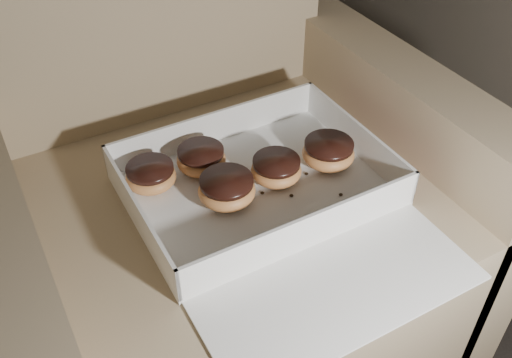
{
  "coord_description": "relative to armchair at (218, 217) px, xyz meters",
  "views": [
    {
      "loc": [
        0.5,
        -0.45,
        1.09
      ],
      "look_at": [
        0.86,
        0.22,
        0.44
      ],
      "focal_mm": 40.0,
      "sensor_mm": 36.0,
      "label": 1
    }
  ],
  "objects": [
    {
      "name": "bakery_box",
      "position": [
        0.04,
        -0.14,
        0.14
      ],
      "size": [
        0.44,
        0.51,
        0.07
      ],
      "rotation": [
        0.0,
        0.0,
        0.0
      ],
      "color": "white",
      "rests_on": "armchair"
    },
    {
      "name": "donut_e",
      "position": [
        -0.12,
        0.0,
        0.16
      ],
      "size": [
        0.09,
        0.09,
        0.04
      ],
      "color": "#D38C49",
      "rests_on": "bakery_box"
    },
    {
      "name": "crumb_a",
      "position": [
        0.13,
        -0.22,
        0.13
      ],
      "size": [
        0.01,
        0.01,
        0.0
      ],
      "primitive_type": "ellipsoid",
      "color": "black",
      "rests_on": "bakery_box"
    },
    {
      "name": "donut_d",
      "position": [
        0.19,
        -0.09,
        0.16
      ],
      "size": [
        0.1,
        0.1,
        0.05
      ],
      "color": "#D38C49",
      "rests_on": "bakery_box"
    },
    {
      "name": "donut_a",
      "position": [
        0.08,
        -0.09,
        0.16
      ],
      "size": [
        0.09,
        0.09,
        0.05
      ],
      "color": "#D38C49",
      "rests_on": "bakery_box"
    },
    {
      "name": "donut_b",
      "position": [
        -0.02,
        -0.1,
        0.16
      ],
      "size": [
        0.1,
        0.1,
        0.05
      ],
      "color": "#D38C49",
      "rests_on": "bakery_box"
    },
    {
      "name": "crumb_c",
      "position": [
        0.14,
        -0.1,
        0.13
      ],
      "size": [
        0.01,
        0.01,
        0.0
      ],
      "primitive_type": "ellipsoid",
      "color": "black",
      "rests_on": "bakery_box"
    },
    {
      "name": "crumb_e",
      "position": [
        0.04,
        -0.11,
        0.13
      ],
      "size": [
        0.01,
        0.01,
        0.0
      ],
      "primitive_type": "ellipsoid",
      "color": "black",
      "rests_on": "bakery_box"
    },
    {
      "name": "crumb_d",
      "position": [
        0.16,
        -0.18,
        0.13
      ],
      "size": [
        0.01,
        0.01,
        0.0
      ],
      "primitive_type": "ellipsoid",
      "color": "black",
      "rests_on": "bakery_box"
    },
    {
      "name": "donut_c",
      "position": [
        -0.02,
        0.0,
        0.16
      ],
      "size": [
        0.09,
        0.09,
        0.05
      ],
      "color": "#D38C49",
      "rests_on": "bakery_box"
    },
    {
      "name": "armchair",
      "position": [
        0.0,
        0.0,
        0.0
      ],
      "size": [
        0.89,
        0.75,
        0.93
      ],
      "color": "#887356",
      "rests_on": "floor"
    },
    {
      "name": "crumb_b",
      "position": [
        0.08,
        -0.14,
        0.13
      ],
      "size": [
        0.01,
        0.01,
        0.0
      ],
      "primitive_type": "ellipsoid",
      "color": "black",
      "rests_on": "bakery_box"
    }
  ]
}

